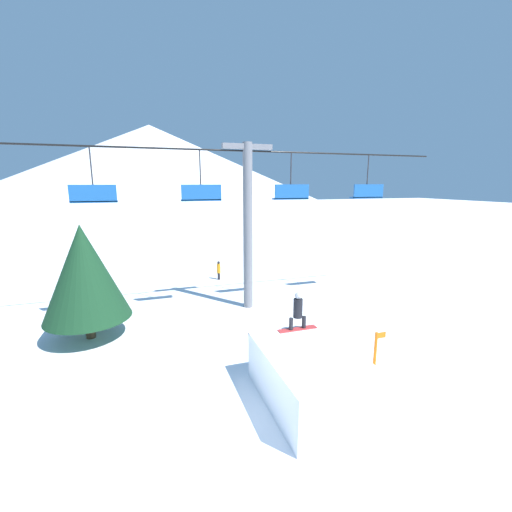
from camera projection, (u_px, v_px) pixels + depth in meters
ground_plane at (271, 418)px, 9.13m from camera, size 220.00×220.00×0.00m
mountain_ridge at (151, 169)px, 74.74m from camera, size 84.85×84.85×18.33m
snow_ramp at (311, 377)px, 9.73m from camera, size 2.54×3.71×1.50m
snowboarder at (298, 311)px, 10.99m from camera, size 1.31×0.30×1.27m
chairlift at (248, 212)px, 16.40m from camera, size 20.95×0.46×8.02m
pine_tree_near at (84, 272)px, 13.34m from camera, size 3.30×3.30×4.64m
trail_marker at (376, 350)px, 11.30m from camera, size 0.41×0.10×1.38m
distant_skier at (219, 270)px, 22.16m from camera, size 0.24×0.24×1.23m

